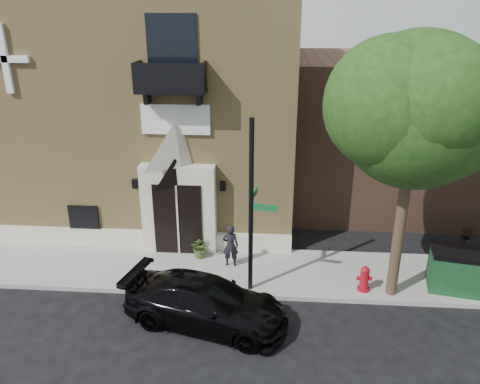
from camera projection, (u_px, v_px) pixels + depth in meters
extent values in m
plane|color=black|center=(196.00, 297.00, 14.50)|extent=(120.00, 120.00, 0.00)
cube|color=gray|center=(233.00, 271.00, 15.79)|extent=(42.00, 3.00, 0.15)
cube|color=tan|center=(154.00, 102.00, 20.46)|extent=(12.00, 10.00, 9.00)
cube|color=beige|center=(128.00, 238.00, 17.21)|extent=(12.00, 0.30, 0.60)
cube|color=beige|center=(179.00, 209.00, 16.47)|extent=(2.60, 0.55, 3.20)
pyramid|color=beige|center=(176.00, 144.00, 15.60)|extent=(2.60, 0.55, 1.50)
cube|color=black|center=(178.00, 220.00, 16.31)|extent=(1.70, 0.06, 2.60)
cube|color=beige|center=(178.00, 220.00, 16.28)|extent=(0.06, 0.04, 2.60)
cube|color=white|center=(176.00, 119.00, 15.48)|extent=(2.30, 0.10, 1.00)
cube|color=black|center=(171.00, 91.00, 14.75)|extent=(2.20, 0.90, 0.10)
cube|color=black|center=(168.00, 78.00, 14.18)|extent=(2.20, 0.06, 0.90)
cube|color=black|center=(138.00, 76.00, 14.66)|extent=(0.06, 0.90, 0.90)
cube|color=black|center=(204.00, 77.00, 14.51)|extent=(0.06, 0.90, 0.90)
cube|color=black|center=(172.00, 50.00, 14.69)|extent=(1.60, 0.08, 2.20)
cube|color=white|center=(5.00, 59.00, 15.14)|extent=(0.22, 0.14, 2.20)
cube|color=white|center=(5.00, 59.00, 15.14)|extent=(1.60, 0.14, 0.22)
cube|color=black|center=(84.00, 218.00, 17.13)|extent=(1.10, 0.10, 1.00)
cube|color=orange|center=(84.00, 218.00, 17.15)|extent=(0.85, 0.06, 0.75)
cube|color=black|center=(135.00, 184.00, 16.38)|extent=(0.18, 0.18, 0.32)
cube|color=black|center=(223.00, 186.00, 16.17)|extent=(0.18, 0.18, 0.32)
cylinder|color=#38281C|center=(399.00, 232.00, 13.67)|extent=(0.32, 0.32, 4.20)
sphere|color=#193B10|center=(416.00, 111.00, 12.35)|extent=(4.20, 4.20, 4.20)
sphere|color=#193B10|center=(442.00, 120.00, 12.68)|extent=(3.36, 3.36, 3.36)
sphere|color=#193B10|center=(392.00, 104.00, 12.14)|extent=(3.57, 3.57, 3.57)
sphere|color=#193B10|center=(434.00, 101.00, 11.54)|extent=(3.15, 3.15, 3.15)
imported|color=black|center=(206.00, 303.00, 13.07)|extent=(5.00, 3.00, 1.36)
cylinder|color=black|center=(251.00, 209.00, 13.68)|extent=(0.14, 0.14, 5.43)
cube|color=#135C2F|center=(265.00, 208.00, 13.55)|extent=(0.76, 0.18, 0.20)
cube|color=#135C2F|center=(254.00, 194.00, 13.93)|extent=(0.18, 0.76, 0.20)
cylinder|color=maroon|center=(363.00, 289.00, 14.57)|extent=(0.38, 0.38, 0.08)
cylinder|color=maroon|center=(364.00, 280.00, 14.45)|extent=(0.27, 0.27, 0.58)
sphere|color=maroon|center=(365.00, 271.00, 14.33)|extent=(0.27, 0.27, 0.27)
cylinder|color=maroon|center=(364.00, 278.00, 14.43)|extent=(0.47, 0.13, 0.13)
cube|color=#0F3A1A|center=(463.00, 272.00, 14.42)|extent=(2.15, 1.46, 1.21)
cube|color=black|center=(467.00, 253.00, 14.18)|extent=(2.22, 1.52, 0.13)
imported|color=#455E26|center=(201.00, 247.00, 16.37)|extent=(0.82, 0.75, 0.79)
imported|color=black|center=(230.00, 246.00, 15.72)|extent=(0.55, 0.36, 1.50)
imported|color=black|center=(465.00, 247.00, 15.61)|extent=(0.68, 0.81, 1.51)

